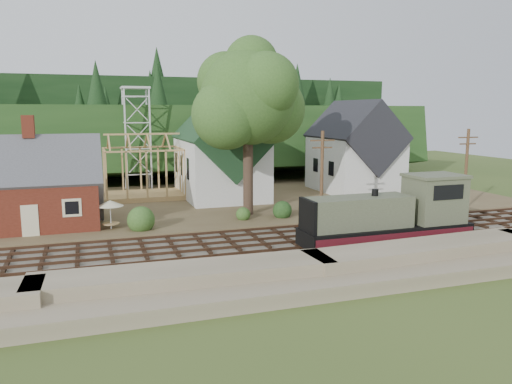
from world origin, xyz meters
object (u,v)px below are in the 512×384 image
object	(u,v)px
car_blue	(82,215)
patio_set	(110,204)
locomotive	(393,217)
car_red	(350,184)

from	to	relation	value
car_blue	patio_set	distance (m)	4.21
locomotive	car_red	bearing A→B (deg)	67.51
car_red	patio_set	size ratio (longest dim) A/B	1.80
car_blue	car_red	bearing A→B (deg)	-16.99
car_blue	car_red	distance (m)	31.73
locomotive	car_red	distance (m)	25.07
car_blue	patio_set	world-z (taller)	patio_set
car_blue	patio_set	bearing A→B (deg)	-89.03
patio_set	car_blue	bearing A→B (deg)	123.87
locomotive	patio_set	distance (m)	21.77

